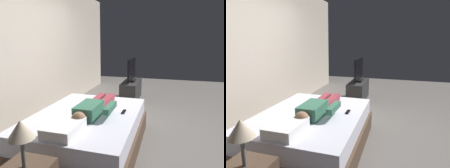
{
  "view_description": "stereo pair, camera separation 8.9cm",
  "coord_description": "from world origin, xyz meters",
  "views": [
    {
      "loc": [
        -3.23,
        -0.77,
        1.56
      ],
      "look_at": [
        0.57,
        0.32,
        0.69
      ],
      "focal_mm": 32.17,
      "sensor_mm": 36.0,
      "label": 1
    },
    {
      "loc": [
        -3.21,
        -0.85,
        1.56
      ],
      "look_at": [
        0.57,
        0.32,
        0.69
      ],
      "focal_mm": 32.17,
      "sensor_mm": 36.0,
      "label": 2
    }
  ],
  "objects": [
    {
      "name": "ground_plane",
      "position": [
        0.0,
        0.0,
        0.0
      ],
      "size": [
        10.0,
        10.0,
        0.0
      ],
      "primitive_type": "plane",
      "color": "slate"
    },
    {
      "name": "back_wall",
      "position": [
        0.4,
        1.66,
        1.4
      ],
      "size": [
        6.4,
        0.1,
        2.8
      ],
      "primitive_type": "cube",
      "color": "beige",
      "rests_on": "ground"
    },
    {
      "name": "bed",
      "position": [
        -0.74,
        0.32,
        0.26
      ],
      "size": [
        1.93,
        1.49,
        0.54
      ],
      "color": "brown",
      "rests_on": "ground"
    },
    {
      "name": "pillow",
      "position": [
        -1.38,
        0.32,
        0.6
      ],
      "size": [
        0.48,
        0.34,
        0.12
      ],
      "primitive_type": "cube",
      "color": "white",
      "rests_on": "bed"
    },
    {
      "name": "person",
      "position": [
        -0.71,
        0.22,
        0.62
      ],
      "size": [
        1.26,
        0.46,
        0.18
      ],
      "color": "#387056",
      "rests_on": "bed"
    },
    {
      "name": "remote",
      "position": [
        -0.56,
        -0.18,
        0.55
      ],
      "size": [
        0.15,
        0.04,
        0.02
      ],
      "primitive_type": "cube",
      "color": "black",
      "rests_on": "bed"
    },
    {
      "name": "tv_stand",
      "position": [
        1.87,
        0.16,
        0.25
      ],
      "size": [
        1.1,
        0.4,
        0.5
      ],
      "primitive_type": "cube",
      "color": "#2D2D2D",
      "rests_on": "ground"
    },
    {
      "name": "tv",
      "position": [
        1.87,
        0.16,
        0.78
      ],
      "size": [
        0.88,
        0.2,
        0.59
      ],
      "color": "black",
      "rests_on": "tv_stand"
    },
    {
      "name": "lamp",
      "position": [
        -2.0,
        0.35,
        0.85
      ],
      "size": [
        0.22,
        0.22,
        0.42
      ],
      "color": "#59595B",
      "rests_on": "nightstand"
    }
  ]
}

